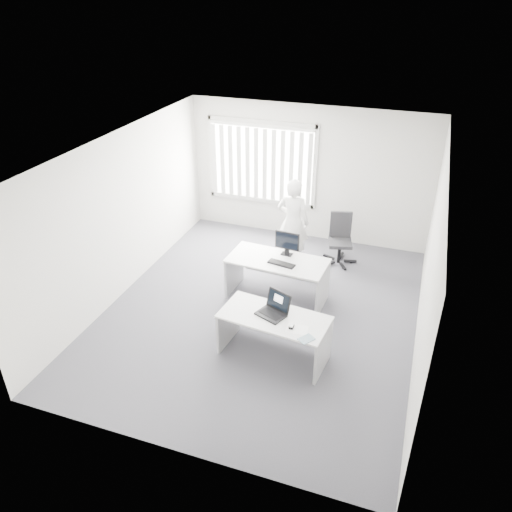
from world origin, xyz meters
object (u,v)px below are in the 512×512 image
(office_chair, at_px, (339,247))
(person, at_px, (293,222))
(desk_near, at_px, (274,327))
(desk_far, at_px, (277,271))
(laptop, at_px, (271,306))
(monitor, at_px, (287,243))

(office_chair, height_order, person, person)
(desk_near, xyz_separation_m, office_chair, (0.37, 3.09, -0.20))
(desk_far, bearing_deg, desk_near, -70.94)
(desk_far, distance_m, laptop, 1.54)
(desk_near, distance_m, desk_far, 1.53)
(laptop, xyz_separation_m, monitor, (-0.25, 1.70, 0.11))
(laptop, bearing_deg, desk_near, 16.27)
(desk_near, xyz_separation_m, person, (-0.51, 2.80, 0.34))
(laptop, height_order, monitor, monitor)
(person, bearing_deg, office_chair, -160.60)
(laptop, bearing_deg, person, 121.61)
(person, bearing_deg, laptop, 100.00)
(office_chair, relative_size, person, 0.59)
(office_chair, bearing_deg, desk_near, -111.39)
(office_chair, bearing_deg, laptop, -112.39)
(person, xyz_separation_m, laptop, (0.45, -2.79, 0.01))
(person, relative_size, monitor, 4.00)
(desk_near, distance_m, person, 2.86)
(desk_near, xyz_separation_m, monitor, (-0.31, 1.70, 0.46))
(office_chair, bearing_deg, person, -175.89)
(desk_far, height_order, person, person)
(laptop, bearing_deg, desk_far, 125.88)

